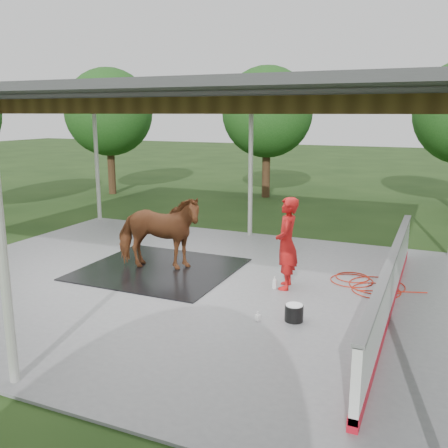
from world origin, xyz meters
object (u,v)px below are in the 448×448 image
at_px(horse, 158,232).
at_px(wash_bucket, 294,313).
at_px(handler, 287,243).
at_px(dasher_board, 390,286).

height_order(horse, wash_bucket, horse).
height_order(handler, wash_bucket, handler).
xyz_separation_m(dasher_board, wash_bucket, (-1.55, -1.08, -0.38)).
distance_m(dasher_board, horse, 5.43).
bearing_deg(dasher_board, wash_bucket, -145.10).
bearing_deg(dasher_board, handler, 165.46).
bearing_deg(horse, dasher_board, -110.96).
relative_size(horse, handler, 1.07).
relative_size(dasher_board, wash_bucket, 23.53).
xyz_separation_m(horse, wash_bucket, (3.84, -1.65, -0.77)).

